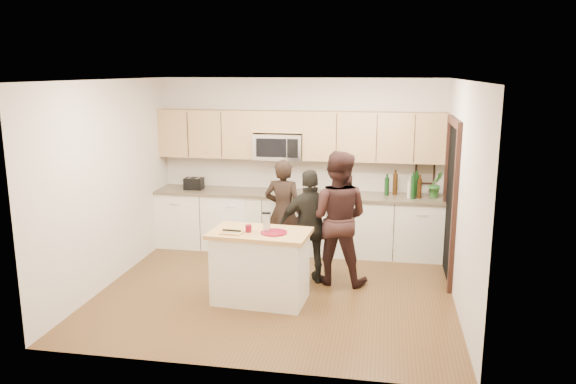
% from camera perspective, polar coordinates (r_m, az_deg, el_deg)
% --- Properties ---
extents(floor, '(4.50, 4.50, 0.00)m').
position_cam_1_polar(floor, '(7.45, -1.17, -9.94)').
color(floor, brown).
rests_on(floor, ground).
extents(room_shell, '(4.52, 4.02, 2.71)m').
position_cam_1_polar(room_shell, '(6.98, -1.23, 3.33)').
color(room_shell, beige).
rests_on(room_shell, ground).
extents(back_cabinetry, '(4.50, 0.66, 0.94)m').
position_cam_1_polar(back_cabinetry, '(8.87, 0.92, -3.04)').
color(back_cabinetry, white).
rests_on(back_cabinetry, ground).
extents(upper_cabinetry, '(4.50, 0.33, 0.75)m').
position_cam_1_polar(upper_cabinetry, '(8.75, 1.32, 5.90)').
color(upper_cabinetry, tan).
rests_on(upper_cabinetry, ground).
extents(microwave, '(0.76, 0.41, 0.40)m').
position_cam_1_polar(microwave, '(8.80, -0.94, 4.66)').
color(microwave, silver).
rests_on(microwave, ground).
extents(doorway, '(0.06, 1.25, 2.20)m').
position_cam_1_polar(doorway, '(7.89, 16.21, -0.35)').
color(doorway, black).
rests_on(doorway, ground).
extents(framed_picture, '(0.30, 0.03, 0.38)m').
position_cam_1_polar(framed_picture, '(8.90, 13.75, 1.99)').
color(framed_picture, black).
rests_on(framed_picture, ground).
extents(dish_towel, '(0.34, 0.60, 0.48)m').
position_cam_1_polar(dish_towel, '(8.81, -5.38, -0.99)').
color(dish_towel, white).
rests_on(dish_towel, ground).
extents(island, '(1.25, 0.79, 0.90)m').
position_cam_1_polar(island, '(6.98, -2.83, -7.52)').
color(island, white).
rests_on(island, ground).
extents(red_plate, '(0.32, 0.32, 0.02)m').
position_cam_1_polar(red_plate, '(6.76, -1.44, -4.13)').
color(red_plate, maroon).
rests_on(red_plate, island).
extents(box_grater, '(0.10, 0.06, 0.23)m').
position_cam_1_polar(box_grater, '(6.76, -2.20, -3.00)').
color(box_grater, silver).
rests_on(box_grater, red_plate).
extents(drink_glass, '(0.08, 0.08, 0.09)m').
position_cam_1_polar(drink_glass, '(6.81, -4.04, -3.72)').
color(drink_glass, maroon).
rests_on(drink_glass, island).
extents(cutting_board, '(0.27, 0.19, 0.02)m').
position_cam_1_polar(cutting_board, '(6.77, -5.75, -4.15)').
color(cutting_board, tan).
rests_on(cutting_board, island).
extents(tongs, '(0.24, 0.05, 0.02)m').
position_cam_1_polar(tongs, '(6.80, -5.74, -3.90)').
color(tongs, black).
rests_on(tongs, cutting_board).
extents(knife, '(0.20, 0.04, 0.01)m').
position_cam_1_polar(knife, '(6.74, -5.95, -4.10)').
color(knife, silver).
rests_on(knife, cutting_board).
extents(toaster, '(0.29, 0.20, 0.19)m').
position_cam_1_polar(toaster, '(9.13, -9.54, 0.85)').
color(toaster, black).
rests_on(toaster, back_cabinetry).
extents(bottle_cluster, '(0.55, 0.32, 0.41)m').
position_cam_1_polar(bottle_cluster, '(8.65, 11.93, 0.73)').
color(bottle_cluster, black).
rests_on(bottle_cluster, back_cabinetry).
extents(orchid, '(0.28, 0.27, 0.41)m').
position_cam_1_polar(orchid, '(8.68, 14.79, 0.77)').
color(orchid, '#326D2B').
rests_on(orchid, back_cabinetry).
extents(woman_left, '(0.60, 0.42, 1.55)m').
position_cam_1_polar(woman_left, '(8.28, -0.48, -1.98)').
color(woman_left, black).
rests_on(woman_left, ground).
extents(woman_center, '(0.94, 0.77, 1.79)m').
position_cam_1_polar(woman_center, '(7.49, 4.98, -2.62)').
color(woman_center, black).
rests_on(woman_center, ground).
extents(woman_right, '(0.98, 0.64, 1.55)m').
position_cam_1_polar(woman_right, '(7.48, 2.33, -3.57)').
color(woman_right, black).
rests_on(woman_right, ground).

